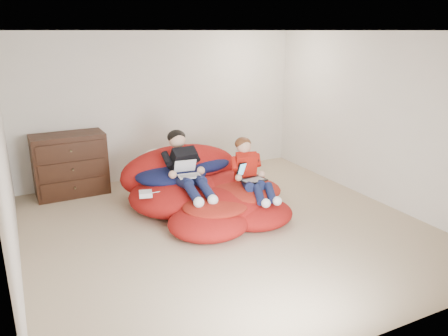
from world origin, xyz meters
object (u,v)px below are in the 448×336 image
at_px(dresser, 70,165).
at_px(older_boy, 185,164).
at_px(laptop_black, 251,175).
at_px(younger_boy, 250,169).
at_px(laptop_white, 188,171).
at_px(beanbag_pile, 204,190).

xyz_separation_m(dresser, older_boy, (1.37, -1.46, 0.22)).
bearing_deg(laptop_black, younger_boy, 90.00).
bearing_deg(dresser, laptop_white, -48.61).
height_order(beanbag_pile, younger_boy, younger_boy).
height_order(younger_boy, laptop_white, younger_boy).
xyz_separation_m(dresser, beanbag_pile, (1.65, -1.45, -0.22)).
bearing_deg(beanbag_pile, laptop_white, -161.09).
xyz_separation_m(older_boy, younger_boy, (0.81, -0.42, -0.06)).
bearing_deg(laptop_black, laptop_white, 156.74).
relative_size(older_boy, younger_boy, 1.26).
distance_m(older_boy, laptop_white, 0.12).
bearing_deg(laptop_white, younger_boy, -22.44).
distance_m(dresser, beanbag_pile, 2.21).
bearing_deg(laptop_black, beanbag_pile, 139.62).
xyz_separation_m(older_boy, laptop_white, (0.00, -0.09, -0.08)).
relative_size(younger_boy, laptop_black, 2.54).
xyz_separation_m(laptop_white, laptop_black, (0.81, -0.35, -0.06)).
distance_m(beanbag_pile, laptop_black, 0.75).
bearing_deg(beanbag_pile, younger_boy, -39.51).
distance_m(older_boy, laptop_black, 0.93).
height_order(older_boy, younger_boy, older_boy).
height_order(dresser, older_boy, older_boy).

